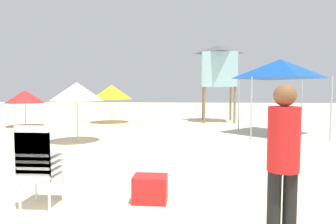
# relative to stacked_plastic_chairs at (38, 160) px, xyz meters

# --- Properties ---
(stacked_plastic_chairs) EXTENTS (0.48, 0.48, 1.20)m
(stacked_plastic_chairs) POSITION_rel_stacked_plastic_chairs_xyz_m (0.00, 0.00, 0.00)
(stacked_plastic_chairs) COLOR white
(stacked_plastic_chairs) RESTS_ON ground
(lifeguard_near_left) EXTENTS (0.32, 0.32, 1.73)m
(lifeguard_near_left) POSITION_rel_stacked_plastic_chairs_xyz_m (3.08, -0.79, 0.30)
(lifeguard_near_left) COLOR black
(lifeguard_near_left) RESTS_ON ground
(popup_canopy) EXTENTS (2.66, 2.66, 2.88)m
(popup_canopy) POSITION_rel_stacked_plastic_chairs_xyz_m (5.48, 7.51, 1.81)
(popup_canopy) COLOR #B2B2B7
(popup_canopy) RESTS_ON ground
(lifeguard_tower) EXTENTS (1.98, 1.98, 4.16)m
(lifeguard_tower) POSITION_rel_stacked_plastic_chairs_xyz_m (3.59, 12.10, 2.34)
(lifeguard_tower) COLOR olive
(lifeguard_tower) RESTS_ON ground
(beach_umbrella_left) EXTENTS (1.76, 1.76, 1.73)m
(beach_umbrella_left) POSITION_rel_stacked_plastic_chairs_xyz_m (-5.65, 9.13, 0.72)
(beach_umbrella_left) COLOR beige
(beach_umbrella_left) RESTS_ON ground
(beach_umbrella_mid) EXTENTS (2.12, 2.12, 2.00)m
(beach_umbrella_mid) POSITION_rel_stacked_plastic_chairs_xyz_m (-2.05, 11.12, 0.93)
(beach_umbrella_mid) COLOR beige
(beach_umbrella_mid) RESTS_ON ground
(beach_umbrella_far) EXTENTS (1.68, 1.68, 1.95)m
(beach_umbrella_far) POSITION_rel_stacked_plastic_chairs_xyz_m (-1.55, 5.23, 0.96)
(beach_umbrella_far) COLOR beige
(beach_umbrella_far) RESTS_ON ground
(cooler_box) EXTENTS (0.50, 0.36, 0.40)m
(cooler_box) POSITION_rel_stacked_plastic_chairs_xyz_m (1.52, 0.40, -0.50)
(cooler_box) COLOR red
(cooler_box) RESTS_ON ground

